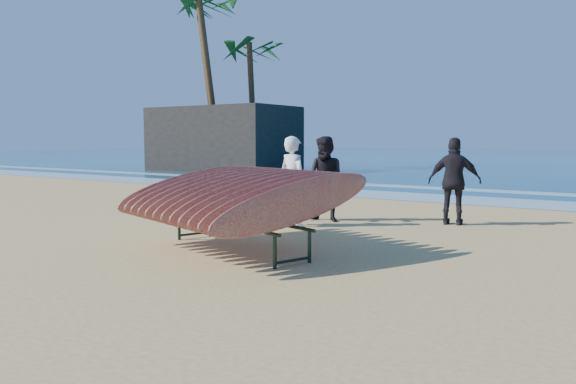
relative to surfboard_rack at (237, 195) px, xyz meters
The scene contains 11 objects.
ground 1.06m from the surfboard_rack, ahead, with size 120.00×120.00×0.00m, color tan.
foam_near 10.00m from the surfboard_rack, 87.02° to the left, with size 160.00×160.00×0.00m, color white.
foam_far 13.48m from the surfboard_rack, 87.79° to the left, with size 160.00×160.00×0.00m, color white.
surfboard_rack is the anchor object (origin of this frame).
person_white 2.83m from the surfboard_rack, 104.27° to the left, with size 0.70×0.46×1.92m, color white.
person_dark_a 3.75m from the surfboard_rack, 96.81° to the left, with size 0.93×0.73×1.92m, color black.
person_dark_b 5.28m from the surfboard_rack, 66.47° to the left, with size 1.11×0.46×1.90m, color black.
building 23.98m from the surfboard_rack, 131.16° to the left, with size 8.33×4.63×3.70m, color #2D2823.
palm_left 25.88m from the surfboard_rack, 132.93° to the left, with size 5.20×5.20×10.47m.
palm_mid 27.21m from the surfboard_rack, 127.09° to the left, with size 5.20×5.20×8.08m.
palm_right 28.00m from the surfboard_rack, 133.05° to the left, with size 5.20×5.20×10.75m.
Camera 1 is at (5.38, -7.16, 1.86)m, focal length 35.00 mm.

